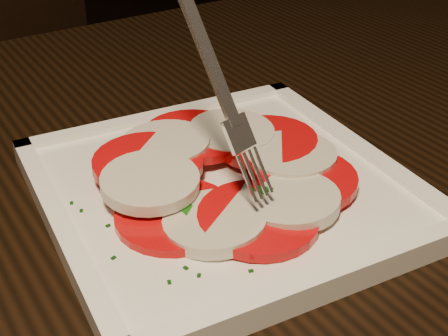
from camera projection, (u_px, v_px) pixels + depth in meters
The scene contains 5 objects.
table at pixel (253, 213), 0.68m from camera, with size 1.23×0.85×0.75m.
chair at pixel (48, 99), 1.19m from camera, with size 0.55×0.55×0.93m.
plate at pixel (224, 191), 0.52m from camera, with size 0.29×0.29×0.01m, color white.
caprese_salad at pixel (224, 172), 0.51m from camera, with size 0.24×0.23×0.03m.
fork at pixel (198, 60), 0.45m from camera, with size 0.04×0.11×0.18m, color white, non-canonical shape.
Camera 1 is at (-0.42, -0.71, 1.05)m, focal length 50.00 mm.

